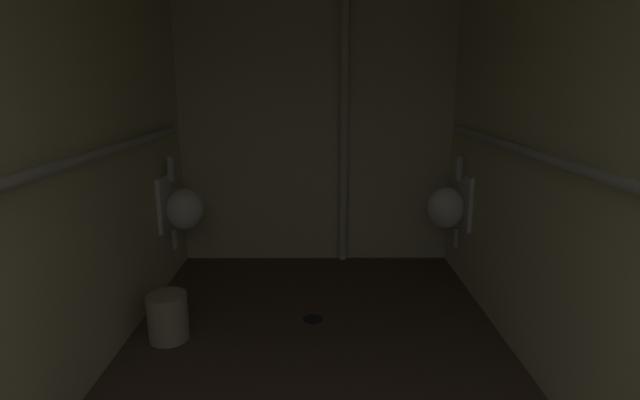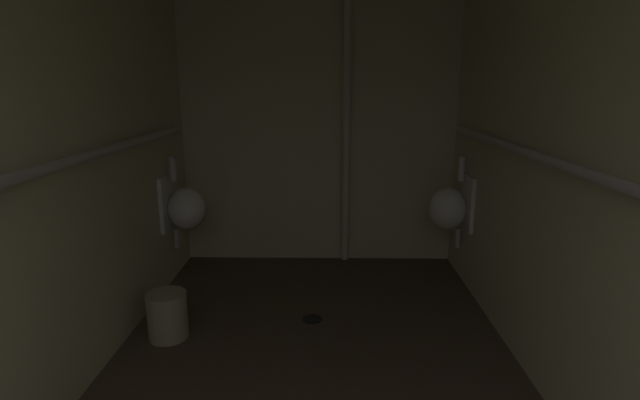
# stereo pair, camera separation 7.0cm
# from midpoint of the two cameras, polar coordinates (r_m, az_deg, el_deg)

# --- Properties ---
(wall_left) EXTENTS (0.06, 4.31, 2.37)m
(wall_left) POSITION_cam_midpoint_polar(r_m,az_deg,el_deg) (2.61, -30.10, 2.39)
(wall_left) COLOR beige
(wall_left) RESTS_ON ground
(wall_right) EXTENTS (0.06, 4.31, 2.37)m
(wall_right) POSITION_cam_midpoint_polar(r_m,az_deg,el_deg) (2.56, 27.68, 2.51)
(wall_right) COLOR beige
(wall_right) RESTS_ON ground
(wall_back) EXTENTS (2.56, 0.06, 2.37)m
(wall_back) POSITION_cam_midpoint_polar(r_m,az_deg,el_deg) (4.37, -0.94, 8.03)
(wall_back) COLOR beige
(wall_back) RESTS_ON ground
(urinal_left_mid) EXTENTS (0.32, 0.30, 0.76)m
(urinal_left_mid) POSITION_cam_midpoint_polar(r_m,az_deg,el_deg) (4.02, -16.46, -0.90)
(urinal_left_mid) COLOR white
(urinal_right_mid) EXTENTS (0.32, 0.30, 0.76)m
(urinal_right_mid) POSITION_cam_midpoint_polar(r_m,az_deg,el_deg) (4.03, 14.42, -0.73)
(urinal_right_mid) COLOR white
(supply_pipe_left) EXTENTS (0.06, 3.53, 0.06)m
(supply_pipe_left) POSITION_cam_midpoint_polar(r_m,az_deg,el_deg) (2.54, -28.69, 3.63)
(supply_pipe_left) COLOR #B2B2B2
(supply_pipe_right) EXTENTS (0.06, 3.60, 0.06)m
(supply_pipe_right) POSITION_cam_midpoint_polar(r_m,az_deg,el_deg) (2.50, 26.21, 3.76)
(supply_pipe_right) COLOR #B2B2B2
(standpipe_back_wall) EXTENTS (0.07, 0.07, 2.32)m
(standpipe_back_wall) POSITION_cam_midpoint_polar(r_m,az_deg,el_deg) (4.27, 2.36, 7.89)
(standpipe_back_wall) COLOR beige
(standpipe_back_wall) RESTS_ON ground
(floor_drain) EXTENTS (0.14, 0.14, 0.01)m
(floor_drain) POSITION_cam_midpoint_polar(r_m,az_deg,el_deg) (3.49, -1.45, -13.82)
(floor_drain) COLOR black
(floor_drain) RESTS_ON ground
(waste_bin) EXTENTS (0.26, 0.26, 0.30)m
(waste_bin) POSITION_cam_midpoint_polar(r_m,az_deg,el_deg) (3.35, -18.08, -12.96)
(waste_bin) COLOR #9E937A
(waste_bin) RESTS_ON ground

